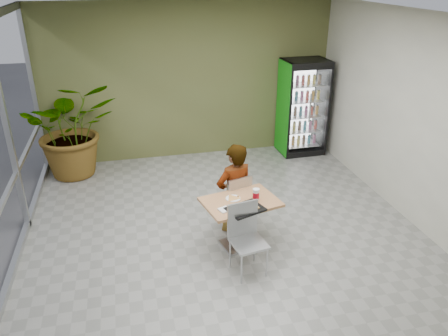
{
  "coord_description": "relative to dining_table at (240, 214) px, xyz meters",
  "views": [
    {
      "loc": [
        -1.31,
        -5.29,
        3.75
      ],
      "look_at": [
        0.04,
        0.5,
        1.0
      ],
      "focal_mm": 35.0,
      "sensor_mm": 36.0,
      "label": 1
    }
  ],
  "objects": [
    {
      "name": "ground",
      "position": [
        -0.14,
        0.1,
        -0.54
      ],
      "size": [
        7.0,
        7.0,
        0.0
      ],
      "primitive_type": "plane",
      "color": "gray",
      "rests_on": "ground"
    },
    {
      "name": "room_envelope",
      "position": [
        -0.14,
        0.1,
        1.06
      ],
      "size": [
        6.0,
        7.0,
        3.2
      ],
      "primitive_type": null,
      "color": "#B9B7A7",
      "rests_on": "ground"
    },
    {
      "name": "dining_table",
      "position": [
        0.0,
        0.0,
        0.0
      ],
      "size": [
        1.16,
        0.93,
        0.75
      ],
      "rotation": [
        0.0,
        0.0,
        0.22
      ],
      "color": "#BA7C4F",
      "rests_on": "ground"
    },
    {
      "name": "chair_far",
      "position": [
        0.07,
        0.47,
        -0.0
      ],
      "size": [
        0.51,
        0.51,
        0.92
      ],
      "rotation": [
        0.0,
        0.0,
        3.44
      ],
      "color": "#A6A8AA",
      "rests_on": "ground"
    },
    {
      "name": "chair_near",
      "position": [
        -0.07,
        -0.52,
        0.03
      ],
      "size": [
        0.49,
        0.5,
        0.97
      ],
      "rotation": [
        0.0,
        0.0,
        0.17
      ],
      "color": "#A6A8AA",
      "rests_on": "ground"
    },
    {
      "name": "seated_woman",
      "position": [
        0.04,
        0.51,
        0.02
      ],
      "size": [
        0.72,
        0.57,
        1.71
      ],
      "primitive_type": "imported",
      "rotation": [
        0.0,
        0.0,
        3.44
      ],
      "color": "black",
      "rests_on": "ground"
    },
    {
      "name": "pizza_plate",
      "position": [
        -0.09,
        0.08,
        0.23
      ],
      "size": [
        0.29,
        0.21,
        0.03
      ],
      "color": "white",
      "rests_on": "dining_table"
    },
    {
      "name": "soda_cup",
      "position": [
        0.22,
        -0.02,
        0.3
      ],
      "size": [
        0.1,
        0.1,
        0.17
      ],
      "color": "white",
      "rests_on": "dining_table"
    },
    {
      "name": "napkin_stack",
      "position": [
        -0.28,
        -0.2,
        0.22
      ],
      "size": [
        0.18,
        0.18,
        0.02
      ],
      "primitive_type": "cube",
      "rotation": [
        0.0,
        0.0,
        0.36
      ],
      "color": "white",
      "rests_on": "dining_table"
    },
    {
      "name": "cafeteria_tray",
      "position": [
        -0.01,
        -0.27,
        0.23
      ],
      "size": [
        0.58,
        0.5,
        0.03
      ],
      "primitive_type": "cube",
      "rotation": [
        0.0,
        0.0,
        0.34
      ],
      "color": "black",
      "rests_on": "dining_table"
    },
    {
      "name": "beverage_fridge",
      "position": [
        2.24,
        3.2,
        0.47
      ],
      "size": [
        0.94,
        0.73,
        2.02
      ],
      "rotation": [
        0.0,
        0.0,
        0.03
      ],
      "color": "black",
      "rests_on": "ground"
    },
    {
      "name": "potted_plant",
      "position": [
        -2.49,
        3.13,
        0.4
      ],
      "size": [
        1.9,
        1.71,
        1.88
      ],
      "primitive_type": "imported",
      "rotation": [
        0.0,
        0.0,
        0.16
      ],
      "color": "#2C6227",
      "rests_on": "ground"
    }
  ]
}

